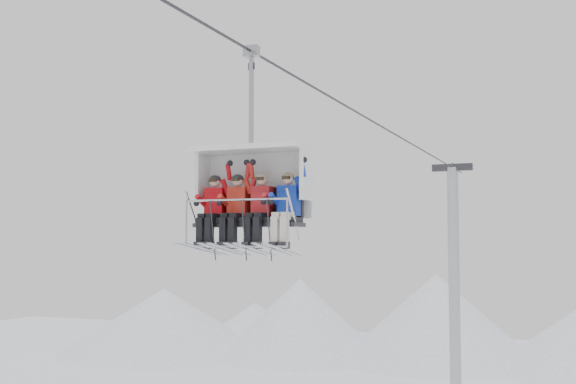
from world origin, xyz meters
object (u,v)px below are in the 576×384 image
at_px(lift_tower_right, 455,318).
at_px(skier_center_right, 260,207).
at_px(skier_far_right, 286,207).
at_px(chairlift_carrier, 254,185).
at_px(skier_far_left, 213,208).
at_px(skier_center_left, 236,208).

height_order(lift_tower_right, skier_center_right, lift_tower_right).
distance_m(skier_center_right, skier_far_right, 0.55).
bearing_deg(skier_center_right, chairlift_carrier, 132.35).
xyz_separation_m(lift_tower_right, skier_far_right, (0.82, -24.10, 4.41)).
distance_m(lift_tower_right, skier_far_left, 24.52).
bearing_deg(lift_tower_right, skier_far_right, -88.04).
bearing_deg(skier_far_right, skier_far_left, 180.00).
height_order(lift_tower_right, skier_far_left, lift_tower_right).
bearing_deg(skier_far_left, skier_far_right, 0.00).
bearing_deg(skier_far_right, skier_center_right, 180.00).
relative_size(chairlift_carrier, skier_center_right, 2.36).
distance_m(chairlift_carrier, skier_center_left, 0.60).
relative_size(chairlift_carrier, skier_far_left, 2.36).
distance_m(chairlift_carrier, skier_far_left, 0.92).
relative_size(skier_far_left, skier_center_left, 1.00).
bearing_deg(skier_far_left, lift_tower_right, 88.25).
bearing_deg(skier_far_left, chairlift_carrier, 22.47).
xyz_separation_m(skier_center_left, skier_center_right, (0.52, 0.00, 0.00)).
xyz_separation_m(skier_center_right, skier_far_right, (0.55, 0.00, 0.00)).
bearing_deg(skier_center_left, skier_center_right, 0.00).
relative_size(chairlift_carrier, skier_center_left, 2.36).
relative_size(lift_tower_right, skier_center_left, 7.99).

